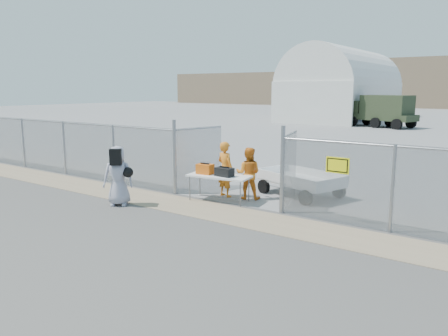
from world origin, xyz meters
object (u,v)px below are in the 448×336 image
Objects in this scene: folding_table at (219,188)px; utility_trailer at (301,183)px; security_worker_right at (248,173)px; visitor at (118,176)px; security_worker_left at (225,169)px.

utility_trailer is (1.80, 2.13, 0.01)m from folding_table.
visitor reaches higher than security_worker_right.
security_worker_right reaches higher than utility_trailer.
utility_trailer is (4.04, 4.25, -0.48)m from visitor.
folding_table is 0.56× the size of utility_trailer.
folding_table is 1.08× the size of security_worker_left.
security_worker_left is at bearing -123.38° from utility_trailer.
security_worker_right is 1.86m from utility_trailer.
visitor is at bearing -114.40° from utility_trailer.
security_worker_right is at bearing -112.57° from utility_trailer.
security_worker_left is 1.09× the size of security_worker_right.
security_worker_left is at bearing -8.93° from security_worker_right.
visitor reaches higher than utility_trailer.
security_worker_right is 4.05m from visitor.
security_worker_left is 0.80m from security_worker_right.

